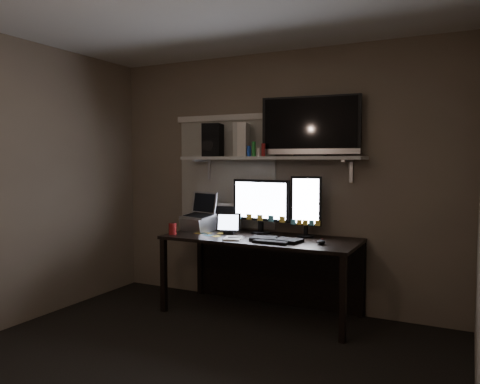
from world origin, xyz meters
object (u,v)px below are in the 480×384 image
Objects in this scene: monitor_landscape at (261,206)px; cup at (173,229)px; keyboard at (276,240)px; tv at (310,126)px; monitor_portrait at (306,206)px; mouse at (321,242)px; game_console at (244,140)px; tablet at (229,224)px; speaker at (213,140)px; laptop at (199,212)px; desk at (266,254)px.

monitor_landscape is 0.88m from cup.
tv is (0.19, 0.38, 1.01)m from keyboard.
monitor_portrait reaches higher than mouse.
monitor_portrait is 1.77× the size of game_console.
keyboard is 0.58m from tablet.
speaker is (-0.54, 0.01, 0.65)m from monitor_landscape.
laptop is at bearing 155.90° from tablet.
monitor_portrait is (0.37, 0.07, 0.46)m from desk.
tablet is at bearing 162.56° from keyboard.
keyboard is at bearing -121.89° from monitor_portrait.
monitor_landscape is 0.46m from monitor_portrait.
speaker is (-1.24, 0.31, 0.90)m from mouse.
monitor_landscape reaches higher than cup.
keyboard is at bearing 5.36° from cup.
cup is (-0.74, -0.43, -0.22)m from monitor_landscape.
mouse is at bearing -16.53° from monitor_landscape.
desk is 0.60m from monitor_portrait.
keyboard is 1.24× the size of laptop.
tablet is (-0.26, -0.17, -0.17)m from monitor_landscape.
monitor_landscape is 0.80m from mouse.
keyboard is 1.45× the size of game_console.
game_console reaches higher than laptop.
mouse is 1.09m from tv.
cup reaches higher than desk.
keyboard reaches higher than desk.
mouse is (0.61, -0.22, 0.20)m from desk.
laptop is (-1.09, -0.12, -0.10)m from monitor_portrait.
speaker is at bearing 160.39° from game_console.
laptop is at bearing -161.88° from monitor_landscape.
monitor_portrait is 1.18m from speaker.
tv is at bearing -0.70° from tablet.
tv is 2.83× the size of game_console.
tablet is at bearing -48.80° from speaker.
speaker reaches higher than laptop.
game_console is at bearing 179.44° from tv.
cup is 0.99m from speaker.
mouse is 1.56m from speaker.
monitor_portrait is (0.46, -0.01, 0.02)m from monitor_landscape.
game_console is (-0.65, 0.01, 0.63)m from monitor_portrait.
keyboard is at bearing -51.47° from desk.
tv is at bearing 12.01° from monitor_landscape.
game_console is at bearing 144.16° from keyboard.
speaker reaches higher than tablet.
cup is (-1.20, -0.42, -0.23)m from monitor_portrait.
monitor_landscape is 5.63× the size of cup.
monitor_landscape is at bearing 26.74° from laptop.
keyboard is (0.29, -0.34, -0.26)m from monitor_landscape.
cup is (-0.10, -0.31, -0.14)m from laptop.
cup is 1.63m from tv.
laptop is at bearing -178.56° from monitor_portrait.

